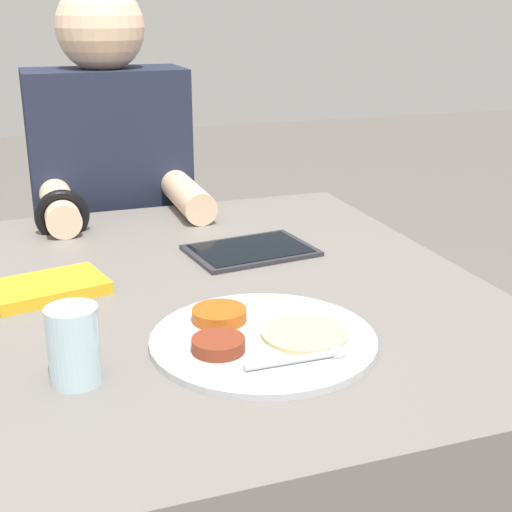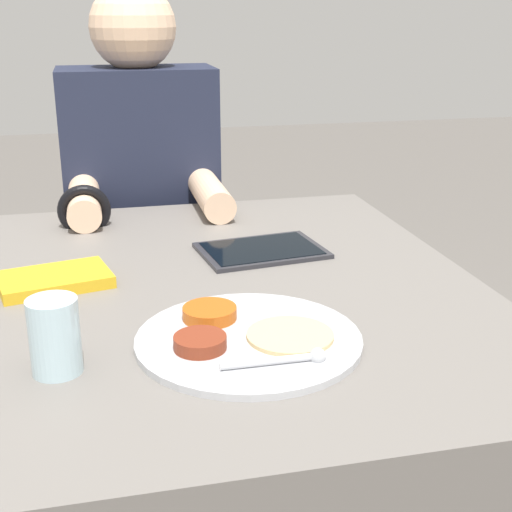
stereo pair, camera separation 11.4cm
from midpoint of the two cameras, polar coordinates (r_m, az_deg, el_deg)
name	(u,v)px [view 1 (the left image)]	position (r m, az deg, el deg)	size (l,w,h in m)	color
dining_table	(121,489)	(1.34, -13.30, -17.74)	(1.23, 1.03, 0.72)	slate
thali_tray	(260,338)	(0.98, -3.02, -6.62)	(0.31, 0.31, 0.03)	#B7BABF
red_notebook	(48,288)	(1.21, -18.91, -2.52)	(0.20, 0.15, 0.02)	silver
tablet_device	(251,250)	(1.33, -2.87, 0.41)	(0.24, 0.19, 0.01)	#28282D
person_diner	(116,248)	(1.84, -12.92, 0.57)	(0.38, 0.45, 1.21)	black
drinking_glass	(74,345)	(0.91, -17.90, -6.89)	(0.06, 0.06, 0.10)	silver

